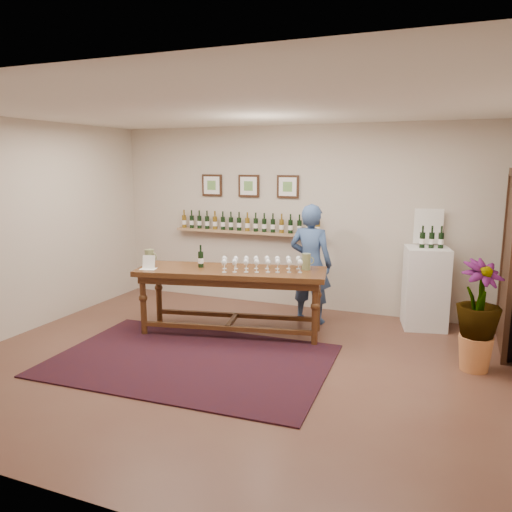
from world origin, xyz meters
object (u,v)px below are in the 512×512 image
at_px(potted_plant, 478,316).
at_px(display_pedestal, 425,288).
at_px(person, 311,264).
at_px(tasting_table, 231,279).

bearing_deg(potted_plant, display_pedestal, 114.96).
relative_size(display_pedestal, person, 0.66).
distance_m(tasting_table, potted_plant, 2.98).
distance_m(display_pedestal, potted_plant, 1.47).
bearing_deg(tasting_table, person, 34.12).
relative_size(tasting_table, person, 1.52).
height_order(potted_plant, person, person).
xyz_separation_m(display_pedestal, person, (-1.53, -0.36, 0.29)).
height_order(display_pedestal, potted_plant, display_pedestal).
bearing_deg(display_pedestal, tasting_table, -152.55).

